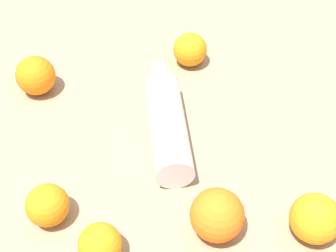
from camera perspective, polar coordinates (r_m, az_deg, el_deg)
The scene contains 8 objects.
ground_plane at distance 0.83m, azimuth 3.48°, elevation -2.59°, with size 2.40×2.40×0.00m, color #9E7F60.
water_bottle at distance 0.83m, azimuth -0.15°, elevation 0.99°, with size 0.16×0.28×0.06m.
orange_0 at distance 0.68m, azimuth -8.40°, elevation -14.29°, with size 0.06×0.06×0.06m, color orange.
orange_1 at distance 0.74m, azimuth -14.67°, elevation -9.45°, with size 0.07×0.07×0.07m, color orange.
orange_2 at distance 0.70m, azimuth 6.09°, elevation -10.88°, with size 0.08×0.08×0.08m, color orange.
orange_3 at distance 0.95m, azimuth -16.05°, elevation 6.01°, with size 0.08×0.08×0.08m, color orange.
orange_4 at distance 0.73m, azimuth 17.74°, elevation -10.84°, with size 0.08×0.08×0.08m, color orange.
orange_5 at distance 0.99m, azimuth 2.74°, elevation 9.41°, with size 0.07×0.07×0.07m, color orange.
Camera 1 is at (0.30, 0.46, 0.62)m, focal length 49.31 mm.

